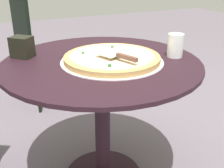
% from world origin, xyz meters
% --- Properties ---
extents(patio_table, '(0.93, 0.93, 0.69)m').
position_xyz_m(patio_table, '(0.00, 0.00, 0.53)').
color(patio_table, black).
rests_on(patio_table, ground).
extents(pizza_on_tray, '(0.48, 0.48, 0.05)m').
position_xyz_m(pizza_on_tray, '(0.04, -0.03, 0.71)').
color(pizza_on_tray, silver).
rests_on(pizza_on_tray, patio_table).
extents(pizza_server, '(0.12, 0.21, 0.02)m').
position_xyz_m(pizza_server, '(0.03, -0.11, 0.74)').
color(pizza_server, silver).
rests_on(pizza_server, pizza_on_tray).
extents(drinking_cup, '(0.08, 0.08, 0.11)m').
position_xyz_m(drinking_cup, '(0.35, -0.10, 0.75)').
color(drinking_cup, white).
rests_on(drinking_cup, patio_table).
extents(napkin_dispenser, '(0.12, 0.12, 0.10)m').
position_xyz_m(napkin_dispenser, '(-0.32, 0.21, 0.74)').
color(napkin_dispenser, black).
rests_on(napkin_dispenser, patio_table).
extents(patio_chair_corner, '(0.48, 0.48, 0.91)m').
position_xyz_m(patio_chair_corner, '(-0.10, 1.10, 0.52)').
color(patio_chair_corner, black).
rests_on(patio_chair_corner, ground).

